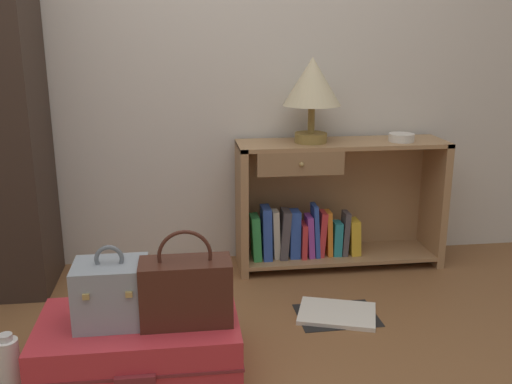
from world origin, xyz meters
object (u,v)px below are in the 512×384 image
train_case (112,293)px  suitcase_large (139,345)px  table_lamp (312,85)px  bowl (401,137)px  open_book_on_floor (337,314)px  bottle (9,363)px  handbag (186,290)px  bookshelf (328,207)px

train_case → suitcase_large: bearing=6.5°
table_lamp → bowl: 0.56m
suitcase_large → open_book_on_floor: size_ratio=1.85×
bottle → handbag: bearing=0.9°
train_case → handbag: bearing=-7.3°
table_lamp → open_book_on_floor: (0.01, -0.60, -0.98)m
train_case → bottle: train_case is taller
train_case → open_book_on_floor: (0.95, 0.34, -0.33)m
table_lamp → handbag: (-0.68, -0.97, -0.65)m
bookshelf → suitcase_large: size_ratio=1.47×
suitcase_large → bowl: bearing=33.6°
train_case → handbag: size_ratio=0.84×
bowl → train_case: 1.73m
suitcase_large → train_case: 0.24m
bookshelf → suitcase_large: bookshelf is taller
bookshelf → train_case: bearing=-138.1°
table_lamp → bowl: bearing=-4.3°
handbag → bookshelf: bearing=51.3°
bowl → bookshelf: bearing=172.2°
bowl → open_book_on_floor: size_ratio=0.33×
open_book_on_floor → bookshelf: bearing=80.1°
table_lamp → open_book_on_floor: table_lamp is taller
bookshelf → handbag: bookshelf is taller
train_case → table_lamp: bearing=44.7°
suitcase_large → handbag: size_ratio=2.09×
table_lamp → suitcase_large: (-0.86, -0.93, -0.88)m
bottle → bookshelf: bearing=34.8°
table_lamp → bottle: size_ratio=2.04×
bowl → bottle: bowl is taller
bottle → open_book_on_floor: bottle is taller
open_book_on_floor → handbag: bearing=-151.4°
bookshelf → handbag: size_ratio=3.09×
bookshelf → bottle: bookshelf is taller
suitcase_large → open_book_on_floor: 0.93m
table_lamp → train_case: table_lamp is taller
table_lamp → bottle: (-1.32, -0.98, -0.89)m
suitcase_large → table_lamp: bearing=47.1°
open_book_on_floor → train_case: bearing=-160.6°
train_case → open_book_on_floor: train_case is taller
table_lamp → handbag: bearing=-124.9°
train_case → open_book_on_floor: size_ratio=0.74×
bowl → suitcase_large: (-1.34, -0.89, -0.61)m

